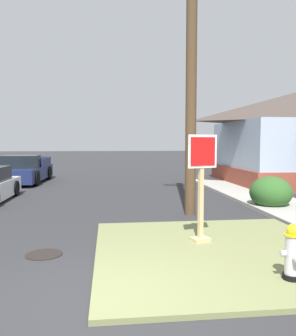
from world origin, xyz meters
TOP-DOWN VIEW (x-y plane):
  - ground_plane at (0.00, 0.00)m, footprint 160.00×160.00m
  - grass_corner_patch at (2.19, 1.92)m, footprint 4.75×4.89m
  - sidewalk_strip at (5.77, 6.34)m, footprint 2.20×17.67m
  - fire_hydrant at (2.84, 0.36)m, footprint 0.38×0.34m
  - stop_sign at (1.99, 2.49)m, footprint 0.66×0.38m
  - manhole_cover at (-1.17, 2.22)m, footprint 0.70×0.70m
  - pickup_truck_navy at (-4.36, 14.57)m, footprint 2.27×5.13m
  - utility_pole at (2.50, 5.55)m, footprint 1.75×0.32m
  - shrub_by_curb at (5.35, 6.21)m, footprint 1.36×1.36m

SIDE VIEW (x-z plane):
  - ground_plane at x=0.00m, z-range 0.00..0.00m
  - manhole_cover at x=-1.17m, z-range 0.00..0.02m
  - grass_corner_patch at x=2.19m, z-range 0.00..0.08m
  - sidewalk_strip at x=5.77m, z-range 0.00..0.12m
  - fire_hydrant at x=2.84m, z-range 0.05..0.91m
  - shrub_by_curb at x=5.35m, z-range 0.00..1.05m
  - pickup_truck_navy at x=-4.36m, z-range -0.12..1.36m
  - stop_sign at x=1.99m, z-range 0.03..2.27m
  - utility_pole at x=2.50m, z-range 0.18..10.93m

